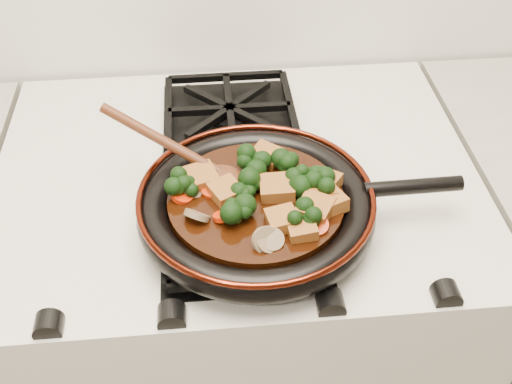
{
  "coord_description": "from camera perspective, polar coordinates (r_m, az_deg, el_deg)",
  "views": [
    {
      "loc": [
        -0.04,
        0.91,
        1.55
      ],
      "look_at": [
        0.02,
        1.56,
        0.97
      ],
      "focal_mm": 45.0,
      "sensor_mm": 36.0,
      "label": 1
    }
  ],
  "objects": [
    {
      "name": "tofu_cube_4",
      "position": [
        0.82,
        4.12,
        -3.43
      ],
      "size": [
        0.04,
        0.04,
        0.02
      ],
      "primitive_type": "cube",
      "rotation": [
        0.05,
        -0.07,
        0.1
      ],
      "color": "brown",
      "rests_on": "braising_sauce"
    },
    {
      "name": "broccoli_floret_5",
      "position": [
        0.88,
        5.28,
        0.43
      ],
      "size": [
        0.07,
        0.07,
        0.06
      ],
      "primitive_type": null,
      "rotation": [
        0.06,
        -0.02,
        2.95
      ],
      "color": "black",
      "rests_on": "braising_sauce"
    },
    {
      "name": "tofu_cube_9",
      "position": [
        0.84,
        2.34,
        -2.55
      ],
      "size": [
        0.05,
        0.04,
        0.02
      ],
      "primitive_type": "cube",
      "rotation": [
        -0.07,
        0.01,
        1.74
      ],
      "color": "brown",
      "rests_on": "braising_sauce"
    },
    {
      "name": "broccoli_floret_2",
      "position": [
        0.84,
        4.18,
        -2.16
      ],
      "size": [
        0.08,
        0.07,
        0.06
      ],
      "primitive_type": null,
      "rotation": [
        -0.19,
        -0.04,
        1.91
      ],
      "color": "black",
      "rests_on": "braising_sauce"
    },
    {
      "name": "skillet",
      "position": [
        0.89,
        0.14,
        -1.24
      ],
      "size": [
        0.46,
        0.33,
        0.05
      ],
      "rotation": [
        0.0,
        0.0,
        0.02
      ],
      "color": "black",
      "rests_on": "burner_grate_front"
    },
    {
      "name": "tofu_cube_5",
      "position": [
        0.94,
        0.92,
        3.2
      ],
      "size": [
        0.06,
        0.06,
        0.03
      ],
      "primitive_type": "cube",
      "rotation": [
        0.11,
        -0.05,
        0.99
      ],
      "color": "brown",
      "rests_on": "braising_sauce"
    },
    {
      "name": "tofu_cube_7",
      "position": [
        0.9,
        -4.88,
        1.25
      ],
      "size": [
        0.05,
        0.05,
        0.03
      ],
      "primitive_type": "cube",
      "rotation": [
        0.07,
        -0.03,
        0.31
      ],
      "color": "brown",
      "rests_on": "braising_sauce"
    },
    {
      "name": "carrot_coin_1",
      "position": [
        0.89,
        -3.91,
        0.21
      ],
      "size": [
        0.03,
        0.03,
        0.01
      ],
      "primitive_type": "cylinder",
      "rotation": [
        0.16,
        -0.04,
        0.0
      ],
      "color": "#BC2305",
      "rests_on": "braising_sauce"
    },
    {
      "name": "mushroom_slice_3",
      "position": [
        0.85,
        -5.26,
        -2.08
      ],
      "size": [
        0.05,
        0.05,
        0.03
      ],
      "primitive_type": "cylinder",
      "rotation": [
        0.75,
        0.0,
        2.54
      ],
      "color": "brown",
      "rests_on": "braising_sauce"
    },
    {
      "name": "broccoli_floret_7",
      "position": [
        0.88,
        -0.78,
        0.14
      ],
      "size": [
        0.07,
        0.06,
        0.05
      ],
      "primitive_type": null,
      "rotation": [
        0.1,
        0.01,
        1.54
      ],
      "color": "black",
      "rests_on": "braising_sauce"
    },
    {
      "name": "mushroom_slice_1",
      "position": [
        0.89,
        -5.65,
        0.32
      ],
      "size": [
        0.04,
        0.04,
        0.03
      ],
      "primitive_type": "cylinder",
      "rotation": [
        0.69,
        0.0,
        1.03
      ],
      "color": "brown",
      "rests_on": "braising_sauce"
    },
    {
      "name": "wooden_spoon",
      "position": [
        0.92,
        -5.71,
        3.11
      ],
      "size": [
        0.13,
        0.09,
        0.2
      ],
      "rotation": [
        0.0,
        0.0,
        2.65
      ],
      "color": "#4B2210",
      "rests_on": "braising_sauce"
    },
    {
      "name": "broccoli_floret_0",
      "position": [
        0.89,
        4.12,
        0.71
      ],
      "size": [
        0.08,
        0.07,
        0.06
      ],
      "primitive_type": null,
      "rotation": [
        0.14,
        -0.05,
        1.39
      ],
      "color": "black",
      "rests_on": "braising_sauce"
    },
    {
      "name": "tofu_cube_6",
      "position": [
        0.9,
        6.25,
        0.92
      ],
      "size": [
        0.05,
        0.05,
        0.02
      ],
      "primitive_type": "cube",
      "rotation": [
        0.0,
        0.04,
        2.48
      ],
      "color": "brown",
      "rests_on": "braising_sauce"
    },
    {
      "name": "tofu_cube_0",
      "position": [
        0.88,
        5.67,
        0.0
      ],
      "size": [
        0.05,
        0.04,
        0.02
      ],
      "primitive_type": "cube",
      "rotation": [
        -0.02,
        0.02,
        0.06
      ],
      "color": "brown",
      "rests_on": "braising_sauce"
    },
    {
      "name": "broccoli_floret_3",
      "position": [
        0.89,
        -6.6,
        0.55
      ],
      "size": [
        0.08,
        0.09,
        0.07
      ],
      "primitive_type": null,
      "rotation": [
        0.21,
        0.15,
        2.37
      ],
      "color": "black",
      "rests_on": "braising_sauce"
    },
    {
      "name": "broccoli_floret_1",
      "position": [
        0.9,
        5.47,
        1.16
      ],
      "size": [
        0.08,
        0.08,
        0.07
      ],
      "primitive_type": null,
      "rotation": [
        -0.17,
        0.22,
        2.79
      ],
      "color": "black",
      "rests_on": "braising_sauce"
    },
    {
      "name": "burner_grate_front",
      "position": [
        0.9,
        -1.18,
        -3.13
      ],
      "size": [
        0.23,
        0.23,
        0.03
      ],
      "primitive_type": null,
      "color": "black",
      "rests_on": "stove"
    },
    {
      "name": "burner_grate_back",
      "position": [
        1.12,
        -2.35,
        7.03
      ],
      "size": [
        0.23,
        0.23,
        0.03
      ],
      "primitive_type": null,
      "color": "black",
      "rests_on": "stove"
    },
    {
      "name": "tofu_cube_1",
      "position": [
        0.87,
        6.61,
        -0.92
      ],
      "size": [
        0.05,
        0.05,
        0.03
      ],
      "primitive_type": "cube",
      "rotation": [
        -0.08,
        -0.03,
        0.38
      ],
      "color": "brown",
      "rests_on": "braising_sauce"
    },
    {
      "name": "carrot_coin_3",
      "position": [
        0.84,
        5.51,
        -3.01
      ],
      "size": [
        0.03,
        0.03,
        0.02
      ],
      "primitive_type": "cylinder",
      "rotation": [
        0.35,
        -0.18,
        0.0
      ],
      "color": "#BC2305",
      "rests_on": "braising_sauce"
    },
    {
      "name": "carrot_coin_4",
      "position": [
        0.85,
        -2.99,
        -2.17
      ],
      "size": [
        0.03,
        0.03,
        0.02
      ],
      "primitive_type": "cylinder",
      "rotation": [
        -0.32,
        -0.14,
        0.0
      ],
      "color": "#BC2305",
      "rests_on": "braising_sauce"
    },
    {
      "name": "mushroom_slice_4",
      "position": [
        0.81,
        1.1,
        -4.3
      ],
      "size": [
        0.05,
        0.05,
        0.03
      ],
      "primitive_type": "cylinder",
      "rotation": [
        0.64,
        0.0,
        0.61
      ],
      "color": "brown",
      "rests_on": "braising_sauce"
    },
    {
      "name": "tofu_cube_2",
      "position": [
        0.88,
        1.9,
        0.28
      ],
      "size": [
        0.05,
        0.05,
        0.03
      ],
      "primitive_type": "cube",
      "rotation": [
        -0.06,
        -0.04,
        1.52
      ],
      "color": "brown",
      "rests_on": "braising_sauce"
    },
    {
      "name": "broccoli_floret_4",
      "position": [
        0.84,
        -1.65,
        -1.99
      ],
      "size": [
        0.08,
        0.07,
        0.07
      ],
      "primitive_type": null,
      "rotation": [
        0.02,
        0.24,
        0.26
      ],
      "color": "black",
      "rests_on": "braising_sauce"
    },
    {
      "name": "mushroom_slice_2",
      "position": [
        0.81,
        0.84,
        -4.33
      ],
      "size": [
        0.04,
        0.04,
        0.03
      ],
      "primitive_type": "cylinder",
      "rotation": [
        0.98,
        0.0,
        0.52
      ],
      "color": "brown",
      "rests_on": "braising_sauce"
    },
    {
      "name": "broccoli_floret_6",
      "position": [
        0.91,
        -0.24,
        2.4
      ],
      "size": [
        0.08,
        0.08,
        0.07
      ],
      "primitive_type": null,
      "rotation": [
        -0.12,
        -0.18,
        2.88
      ],
      "color": "black",
      "rests_on": "braising_sauce"
    },
    {
      "name": "carrot_coin_2",
      "position": [
        0.88,
        -6.59,
        -0.31
      ],
      "size": [
        0.03,
        0.03,
        0.02
      ],
      "primitive_type": "cylinder",
      "rotation": [
        0.09,
        0.3,
        0.0
      ],
      "color": "#BC2305",
      "rests_on": "braising_sauce"
    },
    {
      "name": "mushroom_slice_0",
      "position": [
        0.81,
        1.43,
        -4.25
      ],
      "size": [
        0.04,
        0.04,
        0.02
      ],
      "primitive_type": "cylinder",
      "rotation": [
        0.55,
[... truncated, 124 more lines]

